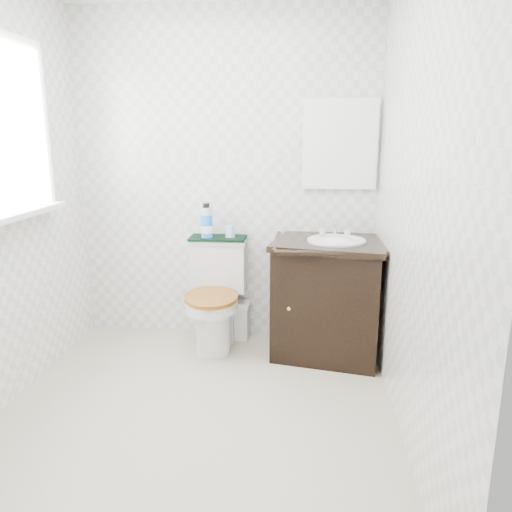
% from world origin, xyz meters
% --- Properties ---
extents(floor, '(2.40, 2.40, 0.00)m').
position_xyz_m(floor, '(0.00, 0.00, 0.00)').
color(floor, '#C1B89B').
rests_on(floor, ground).
extents(wall_back, '(2.40, 0.00, 2.40)m').
position_xyz_m(wall_back, '(0.00, 1.20, 1.20)').
color(wall_back, silver).
rests_on(wall_back, ground).
extents(wall_front, '(2.40, 0.00, 2.40)m').
position_xyz_m(wall_front, '(0.00, -1.20, 1.20)').
color(wall_front, silver).
rests_on(wall_front, ground).
extents(wall_right, '(0.00, 2.40, 2.40)m').
position_xyz_m(wall_right, '(1.10, 0.00, 1.20)').
color(wall_right, silver).
rests_on(wall_right, ground).
extents(window, '(0.02, 0.70, 0.90)m').
position_xyz_m(window, '(-1.07, 0.25, 1.55)').
color(window, white).
rests_on(window, wall_left).
extents(mirror, '(0.50, 0.02, 0.60)m').
position_xyz_m(mirror, '(0.82, 1.18, 1.45)').
color(mirror, silver).
rests_on(mirror, wall_back).
extents(toilet, '(0.42, 0.64, 0.77)m').
position_xyz_m(toilet, '(-0.05, 0.97, 0.34)').
color(toilet, silver).
rests_on(toilet, floor).
extents(vanity, '(0.85, 0.77, 0.92)m').
position_xyz_m(vanity, '(0.77, 0.90, 0.43)').
color(vanity, black).
rests_on(vanity, floor).
extents(trash_bin, '(0.21, 0.17, 0.29)m').
position_xyz_m(trash_bin, '(0.08, 1.10, 0.15)').
color(trash_bin, white).
rests_on(trash_bin, floor).
extents(towel, '(0.41, 0.22, 0.02)m').
position_xyz_m(towel, '(-0.05, 1.09, 0.78)').
color(towel, black).
rests_on(towel, toilet).
extents(mouthwash_bottle, '(0.09, 0.09, 0.25)m').
position_xyz_m(mouthwash_bottle, '(-0.13, 1.07, 0.90)').
color(mouthwash_bottle, blue).
rests_on(mouthwash_bottle, towel).
extents(cup, '(0.07, 0.07, 0.09)m').
position_xyz_m(cup, '(0.04, 1.09, 0.83)').
color(cup, '#8AC1E2').
rests_on(cup, towel).
extents(soap_bar, '(0.07, 0.04, 0.02)m').
position_xyz_m(soap_bar, '(0.71, 0.99, 0.83)').
color(soap_bar, '#1B7082').
rests_on(soap_bar, vanity).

